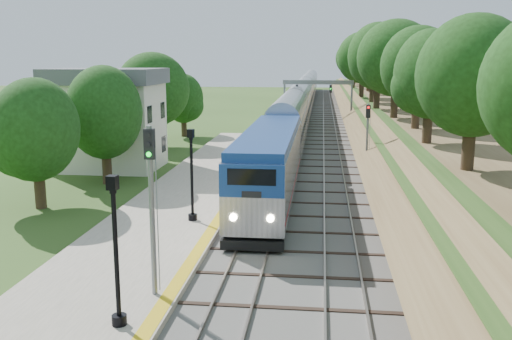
# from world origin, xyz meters

# --- Properties ---
(trackbed) EXTENTS (9.50, 170.00, 0.28)m
(trackbed) POSITION_xyz_m (2.00, 60.00, 0.07)
(trackbed) COLOR #4C4944
(trackbed) RESTS_ON ground
(platform) EXTENTS (6.40, 68.00, 0.38)m
(platform) POSITION_xyz_m (-5.20, 16.00, 0.19)
(platform) COLOR gray
(platform) RESTS_ON ground
(yellow_stripe) EXTENTS (0.55, 68.00, 0.01)m
(yellow_stripe) POSITION_xyz_m (-2.35, 16.00, 0.39)
(yellow_stripe) COLOR gold
(yellow_stripe) RESTS_ON platform
(embankment) EXTENTS (10.64, 170.00, 11.70)m
(embankment) POSITION_xyz_m (10.35, 60.00, 1.95)
(embankment) COLOR brown
(embankment) RESTS_ON ground
(station_building) EXTENTS (8.60, 6.60, 8.00)m
(station_building) POSITION_xyz_m (-14.00, 30.00, 4.09)
(station_building) COLOR #EBE8CF
(station_building) RESTS_ON ground
(signal_gantry) EXTENTS (8.40, 0.38, 6.20)m
(signal_gantry) POSITION_xyz_m (2.47, 54.99, 4.82)
(signal_gantry) COLOR slate
(signal_gantry) RESTS_ON ground
(trees_behind_platform) EXTENTS (7.82, 53.32, 7.21)m
(trees_behind_platform) POSITION_xyz_m (-11.17, 20.67, 4.53)
(trees_behind_platform) COLOR #332316
(trees_behind_platform) RESTS_ON ground
(train) EXTENTS (2.98, 139.75, 4.38)m
(train) POSITION_xyz_m (0.00, 79.32, 2.24)
(train) COLOR black
(train) RESTS_ON trackbed
(lamppost_mid) EXTENTS (0.49, 0.49, 4.92)m
(lamppost_mid) POSITION_xyz_m (-3.33, 2.61, 2.58)
(lamppost_mid) COLOR black
(lamppost_mid) RESTS_ON platform
(lamppost_far) EXTENTS (0.48, 0.48, 4.85)m
(lamppost_far) POSITION_xyz_m (-3.67, 14.70, 2.55)
(lamppost_far) COLOR black
(lamppost_far) RESTS_ON platform
(signal_platform) EXTENTS (0.36, 0.29, 6.16)m
(signal_platform) POSITION_xyz_m (-2.90, 5.13, 4.17)
(signal_platform) COLOR slate
(signal_platform) RESTS_ON platform
(signal_farside) EXTENTS (0.31, 0.24, 5.61)m
(signal_farside) POSITION_xyz_m (6.20, 26.19, 3.54)
(signal_farside) COLOR slate
(signal_farside) RESTS_ON ground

